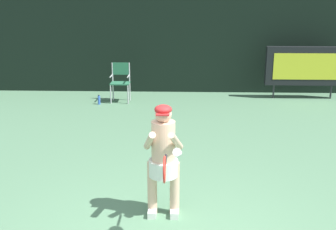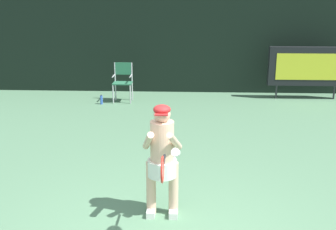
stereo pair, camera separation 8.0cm
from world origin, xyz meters
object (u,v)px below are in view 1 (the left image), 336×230
tennis_racket (164,169)px  tennis_player (163,156)px  umpire_chair (120,80)px  scoreboard (304,66)px  tennis_ball_loose (168,130)px  water_bottle (99,100)px

tennis_racket → tennis_player: bearing=108.0°
umpire_chair → tennis_racket: bearing=-77.5°
scoreboard → tennis_ball_loose: scoreboard is taller
scoreboard → tennis_player: 7.76m
water_bottle → tennis_racket: tennis_racket is taller
tennis_racket → water_bottle: bearing=122.0°
tennis_player → tennis_ball_loose: tennis_player is taller
water_bottle → tennis_racket: (2.09, -6.56, 0.82)m
umpire_chair → water_bottle: bearing=-145.9°
scoreboard → umpire_chair: (-5.22, -0.54, -0.33)m
umpire_chair → scoreboard: bearing=5.9°
scoreboard → water_bottle: scoreboard is taller
umpire_chair → tennis_player: (1.50, -6.27, 0.22)m
water_bottle → tennis_ball_loose: 3.08m
tennis_racket → tennis_ball_loose: tennis_racket is taller
tennis_racket → tennis_ball_loose: size_ratio=8.85×
water_bottle → tennis_racket: bearing=-72.4°
umpire_chair → tennis_ball_loose: 3.13m
tennis_player → umpire_chair: bearing=103.4°
scoreboard → tennis_racket: (-3.68, -7.47, -0.00)m
umpire_chair → tennis_player: tennis_player is taller
scoreboard → tennis_player: (-3.72, -6.81, -0.10)m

